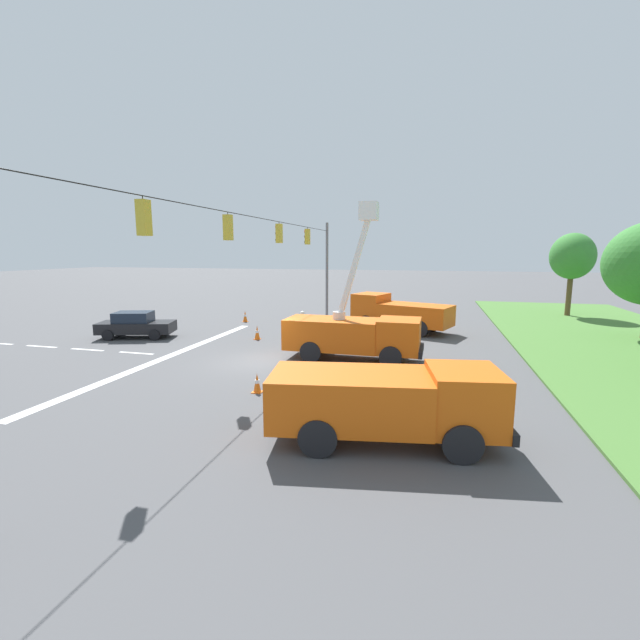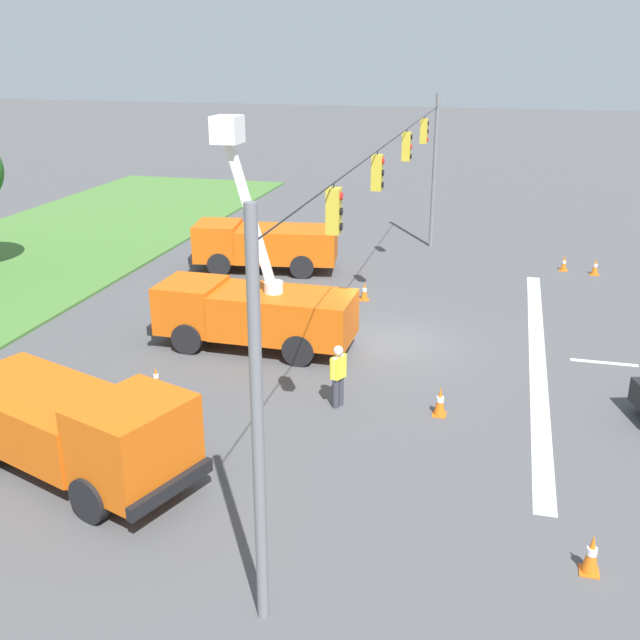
% 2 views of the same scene
% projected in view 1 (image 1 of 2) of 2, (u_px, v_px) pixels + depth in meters
% --- Properties ---
extents(ground_plane, '(200.00, 200.00, 0.00)m').
position_uv_depth(ground_plane, '(261.00, 362.00, 20.04)').
color(ground_plane, '#4C4C4F').
extents(lane_markings, '(17.60, 15.25, 0.01)m').
position_uv_depth(lane_markings, '(145.00, 354.00, 21.62)').
color(lane_markings, silver).
rests_on(lane_markings, ground).
extents(signal_gantry, '(26.20, 0.33, 7.20)m').
position_uv_depth(signal_gantry, '(259.00, 263.00, 19.30)').
color(signal_gantry, slate).
rests_on(signal_gantry, ground).
extents(tree_far_west, '(3.54, 3.25, 6.53)m').
position_uv_depth(tree_far_west, '(572.00, 257.00, 33.20)').
color(tree_far_west, brown).
rests_on(tree_far_west, ground).
extents(utility_truck_bucket_lift, '(2.39, 6.50, 7.30)m').
position_uv_depth(utility_truck_bucket_lift, '(353.00, 331.00, 20.20)').
color(utility_truck_bucket_lift, '#D6560F').
rests_on(utility_truck_bucket_lift, ground).
extents(utility_truck_support_near, '(4.41, 6.88, 2.33)m').
position_uv_depth(utility_truck_support_near, '(398.00, 312.00, 27.68)').
color(utility_truck_support_near, '#D6560F').
rests_on(utility_truck_support_near, ground).
extents(utility_truck_support_far, '(3.22, 6.49, 2.07)m').
position_uv_depth(utility_truck_support_far, '(386.00, 400.00, 11.47)').
color(utility_truck_support_far, '#D6560F').
rests_on(utility_truck_support_far, ground).
extents(sedan_black, '(2.93, 4.63, 1.56)m').
position_uv_depth(sedan_black, '(136.00, 325.00, 25.52)').
color(sedan_black, black).
rests_on(sedan_black, ground).
extents(road_worker, '(0.59, 0.40, 1.77)m').
position_uv_depth(road_worker, '(302.00, 324.00, 24.44)').
color(road_worker, '#383842').
rests_on(road_worker, ground).
extents(traffic_cone_foreground_right, '(0.36, 0.36, 0.65)m').
position_uv_depth(traffic_cone_foreground_right, '(396.00, 340.00, 23.37)').
color(traffic_cone_foreground_right, orange).
rests_on(traffic_cone_foreground_right, ground).
extents(traffic_cone_mid_left, '(0.36, 0.36, 0.83)m').
position_uv_depth(traffic_cone_mid_left, '(245.00, 316.00, 31.34)').
color(traffic_cone_mid_left, orange).
rests_on(traffic_cone_mid_left, ground).
extents(traffic_cone_mid_right, '(0.36, 0.36, 0.73)m').
position_uv_depth(traffic_cone_mid_right, '(257.00, 383.00, 15.64)').
color(traffic_cone_mid_right, orange).
rests_on(traffic_cone_mid_right, ground).
extents(traffic_cone_lane_edge_b, '(0.36, 0.36, 0.82)m').
position_uv_depth(traffic_cone_lane_edge_b, '(257.00, 332.00, 25.08)').
color(traffic_cone_lane_edge_b, orange).
rests_on(traffic_cone_lane_edge_b, ground).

